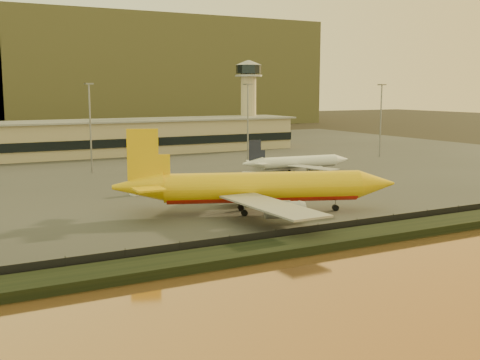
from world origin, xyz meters
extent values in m
plane|color=black|center=(0.00, 0.00, 0.00)|extent=(900.00, 900.00, 0.00)
cube|color=black|center=(0.00, -17.00, 0.70)|extent=(320.00, 7.00, 1.40)
cube|color=#2D2D2D|center=(0.00, 95.00, 0.10)|extent=(320.00, 220.00, 0.20)
cube|color=black|center=(0.00, -13.00, 1.30)|extent=(300.00, 0.05, 2.20)
cube|color=tan|center=(0.00, 125.00, 6.20)|extent=(160.00, 22.00, 12.00)
cube|color=black|center=(0.00, 113.80, 5.20)|extent=(160.00, 0.60, 3.00)
cube|color=gray|center=(0.00, 125.00, 12.50)|extent=(164.00, 24.00, 0.60)
cylinder|color=tan|center=(70.00, 131.00, 15.20)|extent=(6.40, 6.40, 30.00)
cylinder|color=black|center=(70.00, 131.00, 31.95)|extent=(10.40, 10.40, 3.50)
cone|color=gray|center=(70.00, 131.00, 34.70)|extent=(11.20, 11.20, 2.00)
cylinder|color=gray|center=(70.00, 131.00, 29.40)|extent=(11.20, 11.20, 0.80)
cylinder|color=slate|center=(-10.00, 80.00, 12.70)|extent=(0.50, 0.50, 25.00)
cube|color=slate|center=(-10.00, 80.00, 25.40)|extent=(2.20, 2.20, 0.40)
cylinder|color=slate|center=(40.00, 78.00, 12.70)|extent=(0.50, 0.50, 25.00)
cube|color=slate|center=(40.00, 78.00, 25.40)|extent=(2.20, 2.20, 0.40)
cylinder|color=slate|center=(90.00, 72.00, 12.70)|extent=(0.50, 0.50, 25.00)
cube|color=slate|center=(90.00, 72.00, 25.40)|extent=(2.20, 2.20, 0.40)
cube|color=brown|center=(90.00, 340.00, 35.00)|extent=(220.00, 160.00, 70.00)
cylinder|color=#DDA70B|center=(4.42, 8.45, 5.43)|extent=(37.58, 18.64, 5.50)
cylinder|color=#B3170A|center=(4.42, 8.45, 4.47)|extent=(36.16, 17.13, 4.29)
cone|color=#DDA70B|center=(25.70, 0.39, 5.43)|extent=(8.88, 7.77, 5.50)
cone|color=#DDA70B|center=(-17.85, 16.89, 5.84)|extent=(10.86, 8.52, 5.50)
cube|color=#DDA70B|center=(-16.86, 16.51, 11.89)|extent=(5.60, 2.47, 9.63)
cube|color=#DDA70B|center=(-13.92, 21.28, 6.25)|extent=(7.40, 7.39, 0.33)
cube|color=#DDA70B|center=(-17.82, 10.99, 6.25)|extent=(5.54, 5.48, 0.33)
cube|color=gray|center=(8.62, 22.54, 4.47)|extent=(21.60, 22.52, 0.33)
cylinder|color=gray|center=(9.83, 18.26, 2.95)|extent=(7.01, 5.08, 3.03)
cube|color=gray|center=(-1.76, -4.88, 4.47)|extent=(7.93, 23.97, 0.33)
cylinder|color=gray|center=(1.98, -2.48, 2.95)|extent=(7.01, 5.08, 3.03)
cylinder|color=black|center=(18.03, 3.30, 0.81)|extent=(1.47, 1.33, 1.21)
cylinder|color=slate|center=(18.03, 3.30, 1.44)|extent=(0.21, 0.21, 2.48)
cylinder|color=black|center=(-0.17, 7.54, 0.81)|extent=(1.47, 1.33, 1.21)
cylinder|color=slate|center=(-0.17, 7.54, 1.44)|extent=(0.21, 0.21, 2.48)
cylinder|color=black|center=(1.58, 12.17, 0.81)|extent=(1.47, 1.33, 1.21)
cylinder|color=slate|center=(1.58, 12.17, 1.44)|extent=(0.21, 0.21, 2.48)
cylinder|color=silver|center=(42.60, 52.30, 3.30)|extent=(23.71, 5.48, 3.26)
cylinder|color=gray|center=(42.60, 52.30, 2.73)|extent=(22.99, 4.71, 2.55)
cone|color=silver|center=(56.57, 50.97, 3.30)|extent=(4.86, 3.68, 3.26)
cone|color=silver|center=(27.98, 53.70, 3.55)|extent=(6.16, 3.81, 3.26)
cube|color=#1A1D2F|center=(28.63, 53.64, 7.14)|extent=(3.60, 0.60, 5.71)
cube|color=silver|center=(29.59, 56.83, 3.79)|extent=(4.23, 4.14, 0.20)
cube|color=silver|center=(28.97, 50.33, 3.79)|extent=(3.86, 3.74, 0.20)
cube|color=gray|center=(42.81, 61.30, 2.73)|extent=(10.83, 15.14, 0.20)
cylinder|color=gray|center=(44.22, 58.95, 1.83)|extent=(4.07, 2.16, 1.80)
cube|color=gray|center=(41.10, 43.43, 2.73)|extent=(8.56, 15.38, 0.20)
cylinder|color=gray|center=(42.93, 45.47, 1.83)|extent=(4.07, 2.16, 1.80)
cylinder|color=black|center=(51.54, 51.45, 0.56)|extent=(0.77, 0.64, 0.72)
cylinder|color=slate|center=(51.54, 51.45, 0.93)|extent=(0.17, 0.17, 1.47)
cylinder|color=black|center=(40.02, 51.07, 0.56)|extent=(0.77, 0.64, 0.72)
cylinder|color=slate|center=(40.02, 51.07, 0.93)|extent=(0.17, 0.17, 1.47)
cylinder|color=black|center=(40.30, 54.00, 0.56)|extent=(0.77, 0.64, 0.72)
cylinder|color=slate|center=(40.30, 54.00, 0.93)|extent=(0.17, 0.17, 1.47)
cube|color=#DDA70B|center=(11.19, 23.88, 1.15)|extent=(4.39, 2.31, 1.90)
cube|color=silver|center=(-9.71, 39.20, 1.21)|extent=(4.73, 2.58, 2.03)
camera|label=1|loc=(-54.04, -89.91, 24.03)|focal=45.00mm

